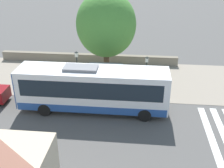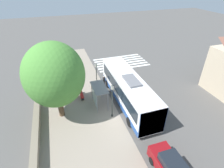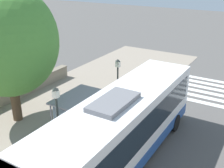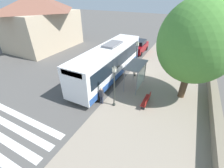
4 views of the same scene
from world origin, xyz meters
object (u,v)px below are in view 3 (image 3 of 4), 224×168
at_px(street_lamp_far, 118,82).
at_px(bus_shelter, 74,103).
at_px(pedestrian, 134,103).
at_px(bus, 123,127).
at_px(bench, 76,106).
at_px(street_lamp_near, 58,120).
at_px(shade_tree, 7,41).

bearing_deg(street_lamp_far, bus_shelter, -100.98).
bearing_deg(pedestrian, bus, -69.63).
bearing_deg(bench, pedestrian, 24.37).
bearing_deg(bus, street_lamp_far, 123.00).
bearing_deg(bus, street_lamp_near, -145.27).
relative_size(pedestrian, shade_tree, 0.19).
bearing_deg(street_lamp_near, bus_shelter, 111.62).
xyz_separation_m(bus_shelter, pedestrian, (1.76, 3.81, -1.13)).
xyz_separation_m(bus, shade_tree, (-7.67, 0.17, 3.13)).
distance_m(street_lamp_near, street_lamp_far, 5.89).
relative_size(bus_shelter, shade_tree, 0.36).
bearing_deg(bus, pedestrian, 110.37).
xyz_separation_m(street_lamp_near, street_lamp_far, (-0.23, 5.88, -0.18)).
relative_size(bench, street_lamp_near, 0.46).
distance_m(bus_shelter, shade_tree, 5.23).
height_order(street_lamp_near, street_lamp_far, street_lamp_near).
bearing_deg(street_lamp_far, bus, -57.00).
relative_size(pedestrian, street_lamp_near, 0.40).
bearing_deg(pedestrian, street_lamp_far, -167.07).
bearing_deg(bus_shelter, pedestrian, 65.21).
distance_m(bus_shelter, pedestrian, 4.34).
xyz_separation_m(bench, street_lamp_far, (2.41, 1.33, 1.75)).
relative_size(pedestrian, street_lamp_far, 0.43).
xyz_separation_m(bus_shelter, shade_tree, (-4.28, -0.43, 2.99)).
distance_m(bus, pedestrian, 4.81).
height_order(bus, pedestrian, bus).
bearing_deg(street_lamp_far, pedestrian, 12.93).
distance_m(bus, street_lamp_far, 4.98).
bearing_deg(street_lamp_near, shade_tree, 160.04).
bearing_deg(bus, bus_shelter, 169.93).
height_order(bus_shelter, pedestrian, bus_shelter).
xyz_separation_m(bench, shade_tree, (-2.56, -2.67, 4.57)).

